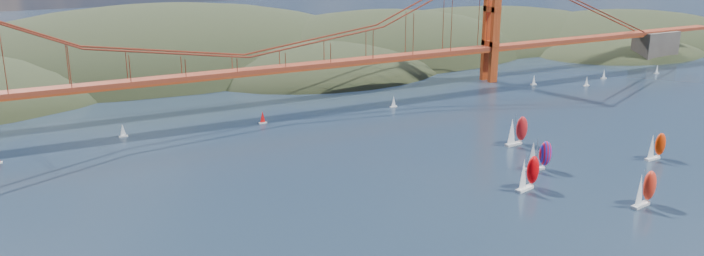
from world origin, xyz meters
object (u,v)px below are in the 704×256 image
racer_2 (656,146)px  racer_3 (517,130)px  racer_rwb (539,155)px  racer_1 (645,188)px  racer_0 (528,173)px

racer_2 → racer_3: racer_3 is taller
racer_rwb → racer_1: bearing=-73.1°
racer_0 → racer_2: (53.51, 1.65, -0.53)m
racer_0 → racer_3: size_ratio=0.98×
racer_2 → racer_rwb: racer_rwb is taller
racer_0 → racer_rwb: (13.91, 11.07, -0.25)m
racer_1 → racer_3: bearing=73.7°
racer_0 → racer_3: bearing=38.3°
racer_2 → racer_3: (-29.01, 31.93, 0.63)m
racer_1 → racer_2: size_ratio=1.11×
racer_1 → racer_2: 42.47m
racer_0 → racer_1: bearing=-66.1°
racer_3 → racer_rwb: 24.88m
racer_2 → racer_3: bearing=128.7°
racer_3 → racer_1: bearing=-102.2°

